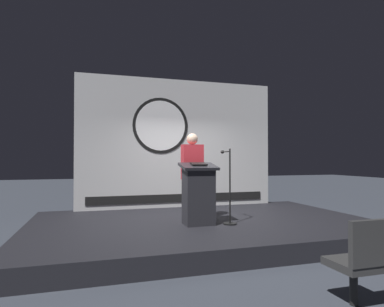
% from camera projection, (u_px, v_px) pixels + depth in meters
% --- Properties ---
extents(ground_plane, '(40.00, 40.00, 0.00)m').
position_uv_depth(ground_plane, '(203.00, 236.00, 6.20)').
color(ground_plane, '#383D47').
extents(stage_platform, '(6.40, 4.00, 0.30)m').
position_uv_depth(stage_platform, '(203.00, 228.00, 6.21)').
color(stage_platform, black).
rests_on(stage_platform, ground).
extents(banner_display, '(4.90, 0.12, 3.14)m').
position_uv_depth(banner_display, '(178.00, 143.00, 8.00)').
color(banner_display, silver).
rests_on(banner_display, stage_platform).
extents(podium, '(0.64, 0.50, 1.12)m').
position_uv_depth(podium, '(198.00, 194.00, 5.81)').
color(podium, '#26262B').
rests_on(podium, stage_platform).
extents(speaker_person, '(0.40, 0.26, 1.68)m').
position_uv_depth(speaker_person, '(192.00, 175.00, 6.29)').
color(speaker_person, black).
rests_on(speaker_person, stage_platform).
extents(microphone_stand, '(0.24, 0.51, 1.36)m').
position_uv_depth(microphone_stand, '(229.00, 198.00, 5.88)').
color(microphone_stand, black).
rests_on(microphone_stand, stage_platform).
extents(audience_chair_left, '(0.44, 0.45, 0.89)m').
position_uv_depth(audience_chair_left, '(360.00, 258.00, 3.19)').
color(audience_chair_left, black).
rests_on(audience_chair_left, ground).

